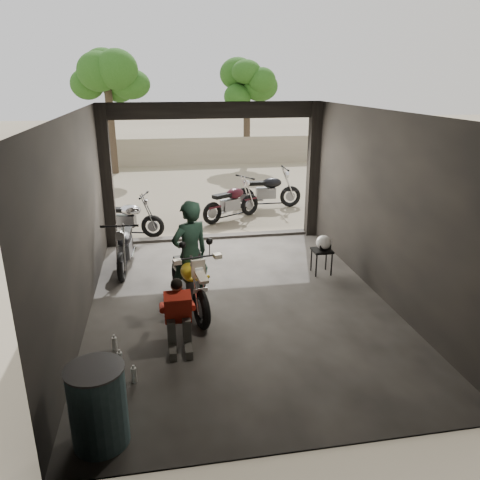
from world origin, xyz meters
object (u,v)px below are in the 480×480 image
object	(u,v)px
helmet	(324,243)
sign_post	(327,151)
main_bike	(189,278)
mechanic	(179,318)
outside_bike_a	(126,216)
oil_drum	(98,407)
rider	(190,255)
outside_bike_c	(268,188)
stool	(322,253)
left_bike	(125,244)
outside_bike_b	(232,199)

from	to	relation	value
helmet	sign_post	size ratio (longest dim) A/B	0.12
main_bike	mechanic	xyz separation A→B (m)	(-0.23, -1.19, -0.08)
outside_bike_a	helmet	xyz separation A→B (m)	(3.92, -3.02, 0.12)
helmet	oil_drum	bearing A→B (deg)	-138.67
main_bike	mechanic	world-z (taller)	main_bike
outside_bike_a	rider	bearing A→B (deg)	-147.44
outside_bike_c	stool	size ratio (longest dim) A/B	3.45
rider	oil_drum	size ratio (longest dim) A/B	2.01
outside_bike_a	rider	world-z (taller)	rider
rider	helmet	size ratio (longest dim) A/B	5.84
outside_bike_a	helmet	distance (m)	4.95
outside_bike_c	oil_drum	world-z (taller)	outside_bike_c
outside_bike_a	left_bike	bearing A→B (deg)	-163.32
main_bike	rider	world-z (taller)	rider
outside_bike_b	helmet	xyz separation A→B (m)	(1.17, -4.06, 0.09)
main_bike	oil_drum	size ratio (longest dim) A/B	1.89
helmet	outside_bike_b	bearing A→B (deg)	101.58
left_bike	outside_bike_c	bearing A→B (deg)	50.25
main_bike	stool	xyz separation A→B (m)	(2.68, 1.08, -0.14)
outside_bike_b	helmet	bearing A→B (deg)	164.79
outside_bike_b	oil_drum	size ratio (longest dim) A/B	1.84
main_bike	sign_post	bearing A→B (deg)	38.83
helmet	oil_drum	xyz separation A→B (m)	(-3.85, -3.96, -0.20)
outside_bike_b	rider	xyz separation A→B (m)	(-1.48, -4.97, 0.35)
main_bike	rider	xyz separation A→B (m)	(0.05, 0.18, 0.34)
main_bike	stool	world-z (taller)	main_bike
main_bike	stool	bearing A→B (deg)	9.65
mechanic	stool	world-z (taller)	mechanic
outside_bike_b	outside_bike_c	bearing A→B (deg)	-81.42
left_bike	helmet	bearing A→B (deg)	-10.27
outside_bike_a	outside_bike_b	size ratio (longest dim) A/B	0.95
outside_bike_a	outside_bike_c	world-z (taller)	outside_bike_c
outside_bike_b	left_bike	bearing A→B (deg)	107.99
left_bike	helmet	size ratio (longest dim) A/B	5.05
outside_bike_c	oil_drum	distance (m)	9.89
stool	helmet	size ratio (longest dim) A/B	1.63
outside_bike_b	mechanic	size ratio (longest dim) A/B	1.70
outside_bike_c	outside_bike_b	bearing A→B (deg)	130.38
rider	stool	world-z (taller)	rider
stool	sign_post	distance (m)	4.61
stool	main_bike	bearing A→B (deg)	-158.03
rider	outside_bike_b	bearing A→B (deg)	-133.29
left_bike	stool	bearing A→B (deg)	-10.43
oil_drum	helmet	bearing A→B (deg)	45.88
outside_bike_a	helmet	size ratio (longest dim) A/B	5.06
stool	left_bike	bearing A→B (deg)	165.97
sign_post	stool	bearing A→B (deg)	-106.27
left_bike	rider	bearing A→B (deg)	-53.66
mechanic	helmet	world-z (taller)	mechanic
stool	helmet	bearing A→B (deg)	10.58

